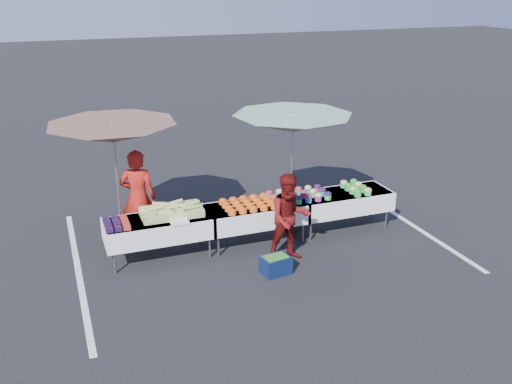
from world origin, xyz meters
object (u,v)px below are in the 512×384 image
object	(u,v)px
table_left	(159,227)
storage_bin	(276,264)
customer	(290,218)
umbrella_left	(113,134)
vendor	(138,197)
umbrella_right	(292,124)
table_right	(343,201)
table_center	(256,213)

from	to	relation	value
table_left	storage_bin	xyz separation A→B (m)	(1.69, -1.23, -0.43)
customer	umbrella_left	xyz separation A→B (m)	(-2.65, 1.63, 1.32)
vendor	storage_bin	xyz separation A→B (m)	(1.89, -1.99, -0.74)
table_left	umbrella_right	xyz separation A→B (m)	(2.67, 0.40, 1.50)
table_left	vendor	xyz separation A→B (m)	(-0.20, 0.76, 0.31)
vendor	table_right	bearing A→B (deg)	-167.07
storage_bin	customer	bearing A→B (deg)	35.98
storage_bin	table_center	bearing A→B (deg)	76.82
table_left	table_right	xyz separation A→B (m)	(3.60, 0.00, 0.00)
table_left	vendor	world-z (taller)	vendor
table_center	customer	size ratio (longest dim) A/B	1.19
table_right	vendor	distance (m)	3.89
umbrella_right	storage_bin	world-z (taller)	umbrella_right
customer	storage_bin	bearing A→B (deg)	-129.46
customer	table_right	bearing A→B (deg)	35.49
umbrella_right	storage_bin	size ratio (longest dim) A/B	5.31
vendor	storage_bin	bearing A→B (deg)	157.74
table_right	table_left	bearing A→B (deg)	180.00
umbrella_left	storage_bin	xyz separation A→B (m)	(2.23, -2.03, -1.95)
vendor	umbrella_left	bearing A→B (deg)	17.46
table_center	umbrella_right	world-z (taller)	umbrella_right
table_center	customer	world-z (taller)	customer
table_left	table_right	size ratio (longest dim) A/B	1.00
table_right	umbrella_right	xyz separation A→B (m)	(-0.93, 0.40, 1.50)
storage_bin	umbrella_left	bearing A→B (deg)	129.71
table_center	table_right	xyz separation A→B (m)	(1.80, 0.00, 0.00)
table_left	umbrella_left	bearing A→B (deg)	124.06
table_center	vendor	distance (m)	2.16
table_center	vendor	world-z (taller)	vendor
table_right	vendor	bearing A→B (deg)	168.70
table_right	umbrella_left	bearing A→B (deg)	169.07
umbrella_left	storage_bin	world-z (taller)	umbrella_left
customer	umbrella_right	distance (m)	1.88
table_right	storage_bin	xyz separation A→B (m)	(-1.91, -1.23, -0.43)
table_center	customer	bearing A→B (deg)	-69.63
umbrella_left	table_left	bearing A→B (deg)	-55.94
vendor	umbrella_right	world-z (taller)	umbrella_right
vendor	storage_bin	distance (m)	2.84
table_left	umbrella_right	world-z (taller)	umbrella_right
customer	umbrella_left	bearing A→B (deg)	155.02
vendor	customer	size ratio (longest dim) A/B	1.15
customer	umbrella_left	size ratio (longest dim) A/B	0.54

